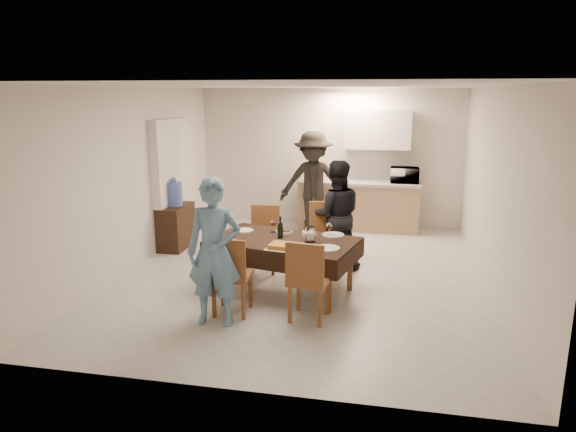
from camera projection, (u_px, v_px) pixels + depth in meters
name	position (u px, v px, depth m)	size (l,w,h in m)	color
floor	(303.00, 274.00, 7.29)	(5.00, 6.00, 0.02)	#B7B7B2
ceiling	(304.00, 86.00, 6.68)	(5.00, 6.00, 0.02)	white
wall_back	(329.00, 157.00, 9.85)	(5.00, 0.02, 2.60)	silver
wall_front	(243.00, 247.00, 4.12)	(5.00, 0.02, 2.60)	silver
wall_left	(134.00, 178.00, 7.46)	(0.02, 6.00, 2.60)	silver
wall_right	(498.00, 190.00, 6.52)	(0.02, 6.00, 2.60)	silver
stub_partition	(174.00, 182.00, 8.64)	(0.15, 1.40, 2.10)	white
kitchen_base_cabinet	(358.00, 206.00, 9.63)	(2.20, 0.60, 0.86)	tan
kitchen_worktop	(359.00, 183.00, 9.53)	(2.24, 0.64, 0.05)	#A4A49F
upper_cabinet	(378.00, 130.00, 9.38)	(1.20, 0.34, 0.70)	white
dining_table	(283.00, 242.00, 6.50)	(1.99, 1.44, 0.70)	black
chair_near_left	(230.00, 268.00, 5.81)	(0.44, 0.44, 0.51)	brown
chair_near_right	(308.00, 273.00, 5.64)	(0.47, 0.48, 0.51)	brown
chair_far_left	(262.00, 234.00, 7.24)	(0.44, 0.44, 0.50)	brown
chair_far_right	(325.00, 234.00, 7.05)	(0.53, 0.54, 0.55)	brown
console	(176.00, 227.00, 8.47)	(0.39, 0.77, 0.71)	black
water_jug	(174.00, 194.00, 8.34)	(0.26, 0.26, 0.39)	#526FCE
wine_bottle	(280.00, 227.00, 6.52)	(0.07, 0.07, 0.28)	black
water_pitcher	(310.00, 234.00, 6.36)	(0.13, 0.13, 0.19)	white
savoury_tart	(285.00, 246.00, 6.10)	(0.43, 0.32, 0.05)	#B38934
salad_bowl	(309.00, 234.00, 6.60)	(0.18, 0.18, 0.07)	white
mushroom_dish	(284.00, 232.00, 6.76)	(0.20, 0.20, 0.04)	white
wine_glass_a	(236.00, 235.00, 6.34)	(0.08, 0.08, 0.18)	white
wine_glass_b	(329.00, 230.00, 6.61)	(0.08, 0.08, 0.18)	white
wine_glass_c	(273.00, 226.00, 6.80)	(0.08, 0.08, 0.18)	white
plate_near_left	(231.00, 243.00, 6.32)	(0.25, 0.25, 0.01)	white
plate_near_right	(328.00, 248.00, 6.09)	(0.29, 0.29, 0.02)	white
plate_far_left	(244.00, 230.00, 6.89)	(0.24, 0.24, 0.01)	white
plate_far_right	(333.00, 235.00, 6.66)	(0.29, 0.29, 0.02)	white
microwave	(405.00, 175.00, 9.33)	(0.51, 0.34, 0.28)	white
person_near	(214.00, 252.00, 5.57)	(0.60, 0.39, 1.64)	#5D8DAD
person_far	(336.00, 215.00, 7.37)	(0.77, 0.60, 1.59)	black
person_kitchen	(313.00, 183.00, 9.24)	(1.20, 0.69, 1.85)	black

